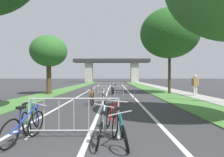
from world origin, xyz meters
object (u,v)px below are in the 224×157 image
(crowd_barrier_nearest, at_px, (74,118))
(bicycle_red_5, at_px, (112,119))
(tree_left_cypress_far, at_px, (49,51))
(bicycle_orange_2, at_px, (92,98))
(bicycle_silver_1, at_px, (100,128))
(bicycle_black_0, at_px, (114,90))
(pedestrian_in_red_jacket, at_px, (195,83))
(crowd_barrier_second, at_px, (114,95))
(bicycle_purple_4, at_px, (112,89))
(crowd_barrier_third, at_px, (111,88))
(bicycle_blue_8, at_px, (24,127))
(bicycle_green_7, at_px, (31,119))
(bicycle_white_6, at_px, (104,97))
(tree_right_pine_far, at_px, (170,33))
(bicycle_teal_3, at_px, (122,130))

(crowd_barrier_nearest, distance_m, bicycle_red_5, 1.13)
(tree_left_cypress_far, xyz_separation_m, bicycle_orange_2, (4.61, -6.45, -3.49))
(bicycle_silver_1, bearing_deg, bicycle_black_0, 86.59)
(bicycle_silver_1, xyz_separation_m, bicycle_red_5, (0.26, 0.97, 0.02))
(bicycle_red_5, bearing_deg, tree_left_cypress_far, -74.56)
(bicycle_black_0, bearing_deg, pedestrian_in_red_jacket, -12.81)
(crowd_barrier_second, height_order, bicycle_purple_4, crowd_barrier_second)
(crowd_barrier_third, height_order, bicycle_blue_8, crowd_barrier_third)
(bicycle_purple_4, xyz_separation_m, bicycle_blue_8, (-2.03, -14.12, 0.01))
(bicycle_green_7, bearing_deg, bicycle_white_6, 65.55)
(pedestrian_in_red_jacket, bearing_deg, crowd_barrier_nearest, 39.03)
(tree_left_cypress_far, distance_m, bicycle_silver_1, 14.49)
(crowd_barrier_nearest, xyz_separation_m, bicycle_green_7, (-1.37, 0.54, -0.15))
(crowd_barrier_third, xyz_separation_m, bicycle_blue_8, (-1.89, -13.62, -0.13))
(crowd_barrier_third, relative_size, bicycle_white_6, 1.44)
(bicycle_orange_2, height_order, bicycle_green_7, bicycle_orange_2)
(bicycle_silver_1, relative_size, bicycle_red_5, 0.92)
(tree_right_pine_far, distance_m, crowd_barrier_third, 7.51)
(tree_right_pine_far, height_order, bicycle_purple_4, tree_right_pine_far)
(crowd_barrier_second, relative_size, bicycle_red_5, 1.39)
(bicycle_blue_8, bearing_deg, crowd_barrier_nearest, 32.63)
(bicycle_black_0, bearing_deg, bicycle_purple_4, 102.73)
(bicycle_silver_1, height_order, bicycle_purple_4, bicycle_purple_4)
(bicycle_teal_3, bearing_deg, tree_right_pine_far, -113.49)
(bicycle_red_5, bearing_deg, crowd_barrier_second, -101.24)
(bicycle_black_0, distance_m, bicycle_red_5, 12.13)
(bicycle_silver_1, bearing_deg, tree_left_cypress_far, 111.16)
(crowd_barrier_third, bearing_deg, bicycle_purple_4, 74.30)
(tree_left_cypress_far, height_order, bicycle_orange_2, tree_left_cypress_far)
(bicycle_white_6, relative_size, bicycle_blue_8, 1.01)
(tree_left_cypress_far, distance_m, bicycle_blue_8, 13.86)
(bicycle_silver_1, distance_m, bicycle_purple_4, 14.15)
(crowd_barrier_second, bearing_deg, tree_left_cypress_far, 135.00)
(tree_left_cypress_far, height_order, crowd_barrier_third, tree_left_cypress_far)
(crowd_barrier_nearest, xyz_separation_m, bicycle_blue_8, (-1.12, -0.44, -0.13))
(bicycle_black_0, relative_size, bicycle_purple_4, 0.98)
(bicycle_orange_2, bearing_deg, bicycle_red_5, 102.74)
(bicycle_black_0, height_order, bicycle_orange_2, bicycle_black_0)
(bicycle_red_5, bearing_deg, pedestrian_in_red_jacket, -133.24)
(bicycle_green_7, bearing_deg, tree_left_cypress_far, 97.56)
(crowd_barrier_nearest, xyz_separation_m, bicycle_black_0, (1.07, 12.63, -0.14))
(bicycle_orange_2, relative_size, bicycle_purple_4, 0.92)
(tree_left_cypress_far, xyz_separation_m, bicycle_blue_8, (3.66, -12.91, -3.47))
(bicycle_white_6, bearing_deg, bicycle_red_5, -83.33)
(crowd_barrier_second, relative_size, bicycle_orange_2, 1.49)
(bicycle_purple_4, bearing_deg, bicycle_orange_2, -93.84)
(tree_left_cypress_far, relative_size, pedestrian_in_red_jacket, 2.99)
(crowd_barrier_second, xyz_separation_m, bicycle_black_0, (-0.02, 6.04, -0.14))
(crowd_barrier_third, xyz_separation_m, bicycle_orange_2, (-0.93, -7.16, -0.15))
(crowd_barrier_nearest, xyz_separation_m, bicycle_teal_3, (1.27, -0.55, -0.18))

